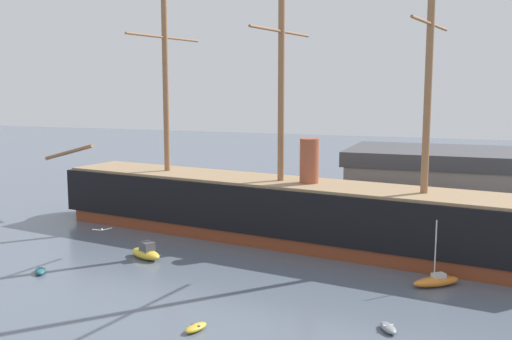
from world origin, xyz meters
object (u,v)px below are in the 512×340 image
at_px(motorboat_alongside_bow, 146,253).
at_px(motorboat_far_left, 131,208).
at_px(sailboat_alongside_stern, 436,281).
at_px(tall_ship, 280,209).
at_px(dinghy_mid_right, 388,328).
at_px(dinghy_mid_left, 40,271).
at_px(seagull_in_flight, 102,229).
at_px(dinghy_near_centre, 196,328).

distance_m(motorboat_alongside_bow, motorboat_far_left, 24.83).
bearing_deg(sailboat_alongside_stern, tall_ship, 150.42).
relative_size(tall_ship, dinghy_mid_right, 31.28).
xyz_separation_m(dinghy_mid_right, sailboat_alongside_stern, (2.77, 11.65, 0.27)).
bearing_deg(dinghy_mid_left, dinghy_mid_right, -3.50).
bearing_deg(dinghy_mid_left, tall_ship, 47.67).
bearing_deg(tall_ship, sailboat_alongside_stern, -29.58).
xyz_separation_m(motorboat_alongside_bow, seagull_in_flight, (9.01, -20.32, 8.01)).
bearing_deg(seagull_in_flight, dinghy_near_centre, 51.31).
height_order(tall_ship, dinghy_mid_right, tall_ship).
bearing_deg(sailboat_alongside_stern, motorboat_alongside_bow, -176.88).
height_order(dinghy_mid_left, motorboat_alongside_bow, motorboat_alongside_bow).
relative_size(dinghy_near_centre, dinghy_mid_left, 0.99).
relative_size(dinghy_near_centre, motorboat_far_left, 0.69).
bearing_deg(dinghy_mid_right, motorboat_alongside_bow, 159.46).
relative_size(dinghy_mid_right, sailboat_alongside_stern, 0.37).
distance_m(sailboat_alongside_stern, seagull_in_flight, 31.14).
relative_size(motorboat_alongside_bow, sailboat_alongside_stern, 0.77).
bearing_deg(seagull_in_flight, sailboat_alongside_stern, 46.85).
bearing_deg(seagull_in_flight, dinghy_mid_right, 30.02).
bearing_deg(seagull_in_flight, motorboat_alongside_bow, 113.93).
bearing_deg(tall_ship, motorboat_alongside_bow, -132.62).
xyz_separation_m(tall_ship, dinghy_near_centre, (2.14, -27.10, -3.56)).
height_order(dinghy_mid_left, seagull_in_flight, seagull_in_flight).
relative_size(dinghy_mid_left, seagull_in_flight, 2.19).
distance_m(tall_ship, seagull_in_flight, 32.83).
relative_size(dinghy_mid_left, sailboat_alongside_stern, 0.37).
bearing_deg(dinghy_mid_left, sailboat_alongside_stern, 14.62).
bearing_deg(motorboat_alongside_bow, dinghy_near_centre, -48.56).
bearing_deg(seagull_in_flight, motorboat_far_left, 120.20).
bearing_deg(sailboat_alongside_stern, dinghy_mid_right, -103.37).
xyz_separation_m(dinghy_mid_left, sailboat_alongside_stern, (36.71, 9.58, 0.26)).
bearing_deg(seagull_in_flight, tall_ship, 86.28).
xyz_separation_m(dinghy_mid_left, dinghy_mid_right, (33.94, -2.08, -0.01)).
distance_m(dinghy_mid_left, seagull_in_flight, 22.00).
distance_m(sailboat_alongside_stern, motorboat_far_left, 47.83).
height_order(dinghy_near_centre, dinghy_mid_left, dinghy_mid_left).
height_order(sailboat_alongside_stern, seagull_in_flight, seagull_in_flight).
bearing_deg(motorboat_far_left, dinghy_mid_left, -75.27).
distance_m(motorboat_alongside_bow, seagull_in_flight, 23.63).
distance_m(dinghy_mid_left, motorboat_alongside_bow, 10.71).
height_order(dinghy_near_centre, seagull_in_flight, seagull_in_flight).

